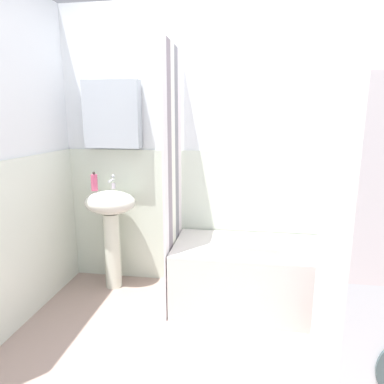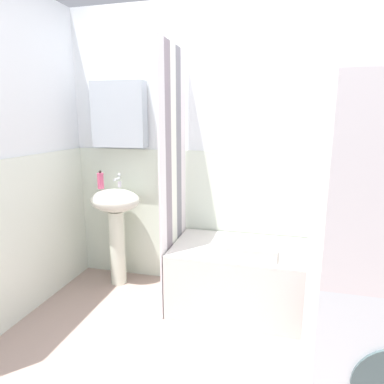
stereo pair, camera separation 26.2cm
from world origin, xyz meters
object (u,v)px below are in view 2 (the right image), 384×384
at_px(soap_dispenser, 101,181).
at_px(shampoo_bottle, 361,235).
at_px(sink, 116,215).
at_px(towel_folded, 252,250).
at_px(lotion_bottle, 375,234).
at_px(bathtub, 276,281).

xyz_separation_m(soap_dispenser, shampoo_bottle, (2.13, 0.10, -0.34)).
distance_m(sink, towel_folded, 1.25).
xyz_separation_m(shampoo_bottle, towel_folded, (-0.79, -0.39, -0.05)).
height_order(lotion_bottle, shampoo_bottle, lotion_bottle).
height_order(sink, bathtub, sink).
xyz_separation_m(soap_dispenser, bathtub, (1.52, -0.13, -0.69)).
bearing_deg(sink, towel_folded, -13.47).
xyz_separation_m(sink, lotion_bottle, (2.09, 0.10, -0.02)).
bearing_deg(lotion_bottle, sink, -177.34).
xyz_separation_m(lotion_bottle, towel_folded, (-0.88, -0.39, -0.07)).
distance_m(bathtub, towel_folded, 0.38).
xyz_separation_m(lotion_bottle, shampoo_bottle, (-0.09, 0.00, -0.02)).
bearing_deg(bathtub, towel_folded, -139.11).
bearing_deg(sink, lotion_bottle, 2.66).
distance_m(lotion_bottle, shampoo_bottle, 0.09).
distance_m(soap_dispenser, shampoo_bottle, 2.16).
xyz_separation_m(bathtub, towel_folded, (-0.18, -0.16, 0.29)).
xyz_separation_m(sink, bathtub, (1.39, -0.13, -0.39)).
bearing_deg(towel_folded, bathtub, 40.89).
bearing_deg(soap_dispenser, sink, 1.40).
height_order(soap_dispenser, shampoo_bottle, soap_dispenser).
bearing_deg(soap_dispenser, bathtub, -4.95).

